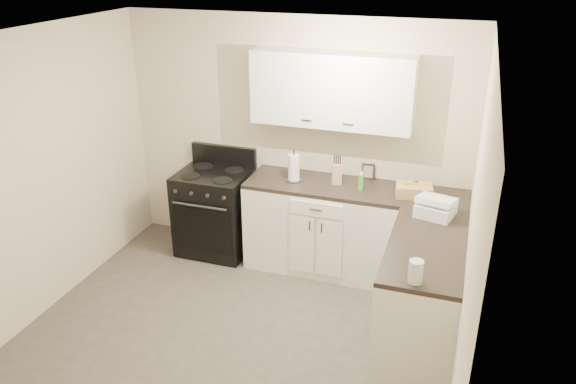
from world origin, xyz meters
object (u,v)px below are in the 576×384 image
(knife_block, at_px, (337,174))
(paper_towel, at_px, (294,168))
(stove, at_px, (215,212))
(wicker_basket, at_px, (414,190))
(countertop_grill, at_px, (435,210))

(knife_block, height_order, paper_towel, paper_towel)
(stove, bearing_deg, paper_towel, 0.38)
(wicker_basket, bearing_deg, knife_block, 175.74)
(paper_towel, bearing_deg, stove, -179.62)
(paper_towel, height_order, countertop_grill, paper_towel)
(knife_block, distance_m, paper_towel, 0.43)
(stove, relative_size, wicker_basket, 2.73)
(paper_towel, height_order, wicker_basket, paper_towel)
(wicker_basket, relative_size, countertop_grill, 1.07)
(wicker_basket, distance_m, countertop_grill, 0.43)
(stove, xyz_separation_m, countertop_grill, (2.29, -0.36, 0.54))
(paper_towel, bearing_deg, knife_block, 7.62)
(paper_towel, distance_m, wicker_basket, 1.18)
(stove, xyz_separation_m, paper_towel, (0.89, 0.01, 0.62))
(knife_block, bearing_deg, wicker_basket, -21.87)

